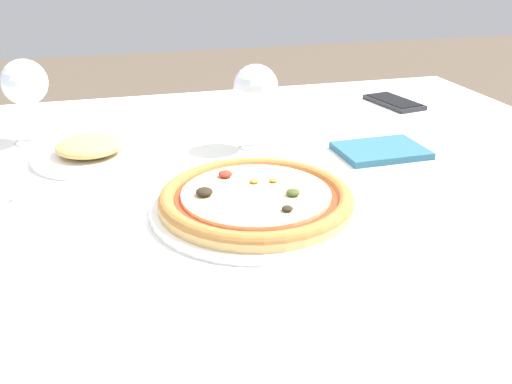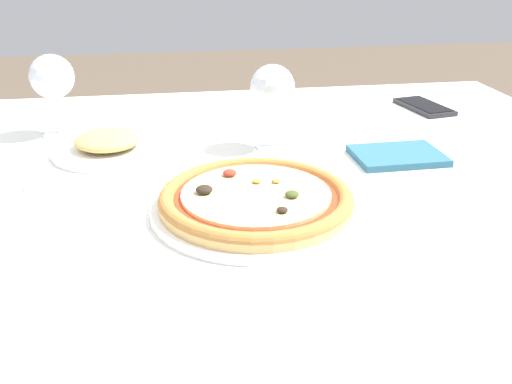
% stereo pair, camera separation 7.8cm
% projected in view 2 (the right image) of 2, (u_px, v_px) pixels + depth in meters
% --- Properties ---
extents(dining_table, '(1.50, 1.11, 0.72)m').
position_uv_depth(dining_table, '(212.00, 219.00, 0.93)').
color(dining_table, '#997047').
rests_on(dining_table, ground_plane).
extents(pizza_plate, '(0.29, 0.29, 0.04)m').
position_uv_depth(pizza_plate, '(256.00, 200.00, 0.79)').
color(pizza_plate, white).
rests_on(pizza_plate, dining_table).
extents(fork, '(0.05, 0.17, 0.00)m').
position_uv_depth(fork, '(26.00, 196.00, 0.84)').
color(fork, silver).
rests_on(fork, dining_table).
extents(wine_glass_far_left, '(0.08, 0.08, 0.15)m').
position_uv_depth(wine_glass_far_left, '(272.00, 89.00, 0.99)').
color(wine_glass_far_left, silver).
rests_on(wine_glass_far_left, dining_table).
extents(wine_glass_far_right, '(0.08, 0.08, 0.15)m').
position_uv_depth(wine_glass_far_right, '(52.00, 79.00, 1.06)').
color(wine_glass_far_right, silver).
rests_on(wine_glass_far_right, dining_table).
extents(cell_phone, '(0.10, 0.15, 0.01)m').
position_uv_depth(cell_phone, '(424.00, 107.00, 1.26)').
color(cell_phone, '#232328').
rests_on(cell_phone, dining_table).
extents(side_plate, '(0.20, 0.20, 0.04)m').
position_uv_depth(side_plate, '(108.00, 145.00, 1.00)').
color(side_plate, white).
rests_on(side_plate, dining_table).
extents(napkin_folded, '(0.15, 0.11, 0.01)m').
position_uv_depth(napkin_folded, '(398.00, 156.00, 0.98)').
color(napkin_folded, '#2D607A').
rests_on(napkin_folded, dining_table).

